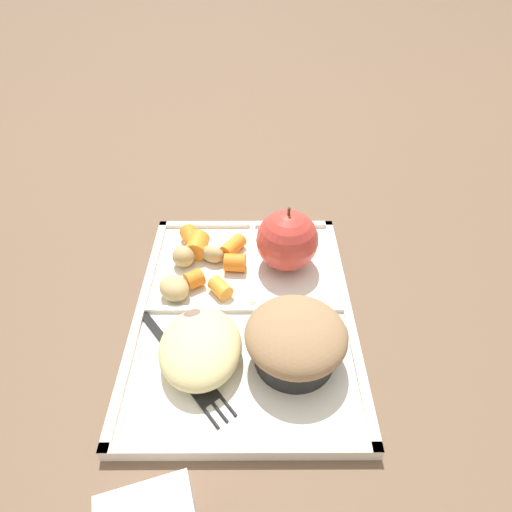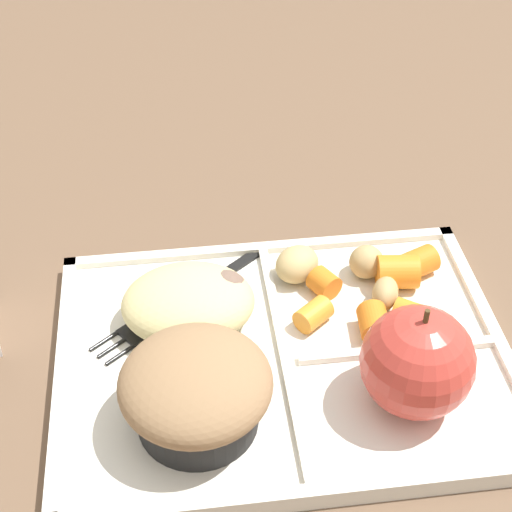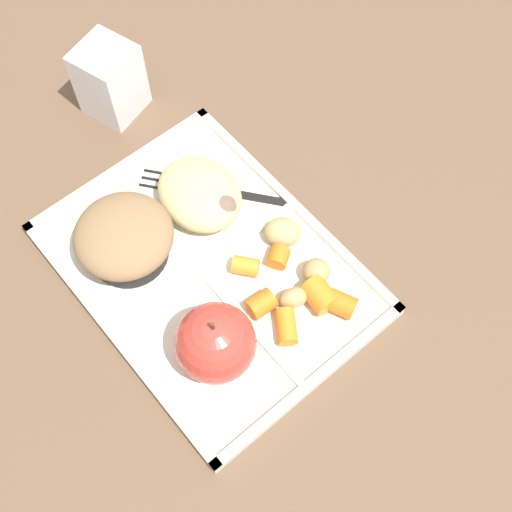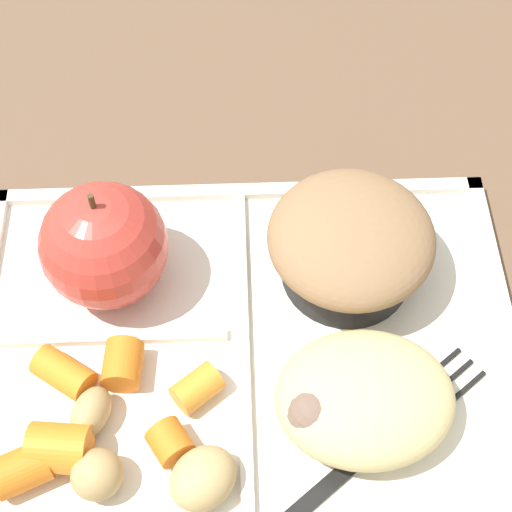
{
  "view_description": "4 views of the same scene",
  "coord_description": "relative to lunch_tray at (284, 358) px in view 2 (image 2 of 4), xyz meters",
  "views": [
    {
      "loc": [
        0.33,
        0.01,
        0.39
      ],
      "look_at": [
        -0.03,
        0.01,
        0.07
      ],
      "focal_mm": 30.08,
      "sensor_mm": 36.0,
      "label": 1
    },
    {
      "loc": [
        0.07,
        0.39,
        0.45
      ],
      "look_at": [
        0.02,
        -0.04,
        0.07
      ],
      "focal_mm": 55.12,
      "sensor_mm": 36.0,
      "label": 2
    },
    {
      "loc": [
        -0.27,
        0.16,
        0.65
      ],
      "look_at": [
        -0.03,
        -0.04,
        0.04
      ],
      "focal_mm": 47.18,
      "sensor_mm": 36.0,
      "label": 3
    },
    {
      "loc": [
        -0.0,
        -0.22,
        0.46
      ],
      "look_at": [
        0.01,
        0.03,
        0.06
      ],
      "focal_mm": 57.19,
      "sensor_mm": 36.0,
      "label": 4
    }
  ],
  "objects": [
    {
      "name": "carrot_slice_back",
      "position": [
        -0.1,
        -0.02,
        0.01
      ],
      "size": [
        0.04,
        0.04,
        0.02
      ],
      "primitive_type": "cylinder",
      "rotation": [
        0.0,
        1.57,
        2.54
      ],
      "color": "orange",
      "rests_on": "lunch_tray"
    },
    {
      "name": "potato_chunk_wedge",
      "position": [
        -0.08,
        -0.08,
        0.02
      ],
      "size": [
        0.04,
        0.04,
        0.03
      ],
      "primitive_type": "ellipsoid",
      "rotation": [
        0.0,
        0.0,
        5.47
      ],
      "color": "tan",
      "rests_on": "lunch_tray"
    },
    {
      "name": "carrot_slice_diagonal",
      "position": [
        -0.03,
        -0.03,
        0.01
      ],
      "size": [
        0.03,
        0.03,
        0.02
      ],
      "primitive_type": "cylinder",
      "rotation": [
        0.0,
        1.57,
        0.67
      ],
      "color": "orange",
      "rests_on": "lunch_tray"
    },
    {
      "name": "meatball_center",
      "position": [
        0.05,
        -0.05,
        0.02
      ],
      "size": [
        0.03,
        0.03,
        0.03
      ],
      "primitive_type": "sphere",
      "color": "#755B4C",
      "rests_on": "lunch_tray"
    },
    {
      "name": "carrot_slice_near_corner",
      "position": [
        -0.07,
        -0.01,
        0.02
      ],
      "size": [
        0.02,
        0.03,
        0.02
      ],
      "primitive_type": "cylinder",
      "rotation": [
        0.0,
        1.57,
        4.64
      ],
      "color": "orange",
      "rests_on": "lunch_tray"
    },
    {
      "name": "bran_muffin",
      "position": [
        0.07,
        0.05,
        0.04
      ],
      "size": [
        0.1,
        0.1,
        0.06
      ],
      "color": "black",
      "rests_on": "lunch_tray"
    },
    {
      "name": "meatball_back",
      "position": [
        0.04,
        -0.05,
        0.02
      ],
      "size": [
        0.04,
        0.04,
        0.04
      ],
      "primitive_type": "sphere",
      "color": "#755B4C",
      "rests_on": "lunch_tray"
    },
    {
      "name": "carrot_slice_center",
      "position": [
        -0.04,
        -0.06,
        0.02
      ],
      "size": [
        0.03,
        0.03,
        0.02
      ],
      "primitive_type": "cylinder",
      "rotation": [
        0.0,
        1.57,
        5.27
      ],
      "color": "orange",
      "rests_on": "lunch_tray"
    },
    {
      "name": "carrot_slice_small",
      "position": [
        -0.12,
        -0.07,
        0.02
      ],
      "size": [
        0.04,
        0.03,
        0.02
      ],
      "primitive_type": "cylinder",
      "rotation": [
        0.0,
        1.57,
        3.55
      ],
      "color": "orange",
      "rests_on": "lunch_tray"
    },
    {
      "name": "green_apple",
      "position": [
        -0.08,
        0.05,
        0.04
      ],
      "size": [
        0.08,
        0.08,
        0.09
      ],
      "color": "#C63D33",
      "rests_on": "lunch_tray"
    },
    {
      "name": "egg_noodle_pile",
      "position": [
        0.07,
        -0.04,
        0.02
      ],
      "size": [
        0.1,
        0.08,
        0.04
      ],
      "primitive_type": "ellipsoid",
      "color": "#D6C684",
      "rests_on": "lunch_tray"
    },
    {
      "name": "plastic_fork",
      "position": [
        0.08,
        -0.06,
        0.01
      ],
      "size": [
        0.14,
        0.12,
        0.0
      ],
      "color": "black",
      "rests_on": "lunch_tray"
    },
    {
      "name": "lunch_tray",
      "position": [
        0.0,
        0.0,
        0.0
      ],
      "size": [
        0.33,
        0.25,
        0.02
      ],
      "color": "silver",
      "rests_on": "ground"
    },
    {
      "name": "ground",
      "position": [
        0.0,
        -0.0,
        -0.01
      ],
      "size": [
        6.0,
        6.0,
        0.0
      ],
      "primitive_type": "plane",
      "color": "brown"
    },
    {
      "name": "carrot_slice_edge",
      "position": [
        -0.1,
        -0.06,
        0.02
      ],
      "size": [
        0.04,
        0.03,
        0.03
      ],
      "primitive_type": "cylinder",
      "rotation": [
        0.0,
        1.57,
        3.04
      ],
      "color": "orange",
      "rests_on": "lunch_tray"
    },
    {
      "name": "potato_chunk_corner",
      "position": [
        -0.02,
        -0.08,
        0.02
      ],
      "size": [
        0.05,
        0.05,
        0.03
      ],
      "primitive_type": "ellipsoid",
      "rotation": [
        0.0,
        0.0,
        3.88
      ],
      "color": "tan",
      "rests_on": "lunch_tray"
    },
    {
      "name": "potato_chunk_browned",
      "position": [
        -0.09,
        -0.04,
        0.02
      ],
      "size": [
        0.03,
        0.04,
        0.02
      ],
      "primitive_type": "ellipsoid",
      "rotation": [
        0.0,
        0.0,
        4.32
      ],
      "color": "tan",
      "rests_on": "lunch_tray"
    }
  ]
}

